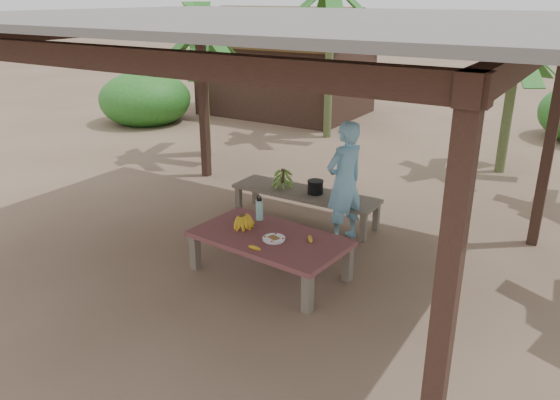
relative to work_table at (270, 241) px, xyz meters
The scene contains 16 objects.
ground 0.59m from the work_table, 132.85° to the left, with size 80.00×80.00×0.00m, color brown.
pavilion 2.38m from the work_table, 135.80° to the left, with size 6.60×5.60×2.95m.
work_table is the anchor object (origin of this frame).
bench 1.74m from the work_table, 105.64° to the left, with size 2.20×0.62×0.45m.
ripe_banana_bunch 0.46m from the work_table, behind, with size 0.30×0.25×0.18m, color gold, non-canonical shape.
plate 0.15m from the work_table, 34.89° to the right, with size 0.26×0.26×0.04m.
loose_banana_front 0.41m from the work_table, 81.66° to the right, with size 0.04×0.15×0.04m, color gold.
loose_banana_side 0.49m from the work_table, 16.43° to the left, with size 0.04×0.15×0.04m, color gold.
water_flask 0.55m from the work_table, 137.15° to the left, with size 0.09×0.09×0.33m.
green_banana_stalk 1.88m from the work_table, 116.89° to the left, with size 0.26×0.26×0.30m, color #598C2D, non-canonical shape.
cooking_pot 1.71m from the work_table, 100.27° to the left, with size 0.22×0.22×0.19m, color black.
skewer_rack 1.63m from the work_table, 86.55° to the left, with size 0.18×0.08×0.24m, color #A57F47, non-canonical shape.
woman 1.45m from the work_table, 77.73° to the left, with size 0.60×0.39×1.65m, color #79BCE5.
hut 9.58m from the work_table, 119.91° to the left, with size 4.40×3.43×2.85m.
banana_plant_n 6.12m from the work_table, 75.33° to the left, with size 1.80×1.80×2.58m.
banana_plant_w 5.64m from the work_table, 137.08° to the left, with size 1.80×1.80×2.79m.
Camera 1 is at (3.44, -5.15, 3.14)m, focal length 35.00 mm.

